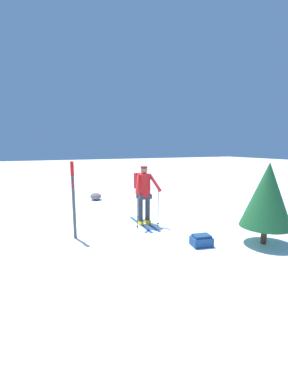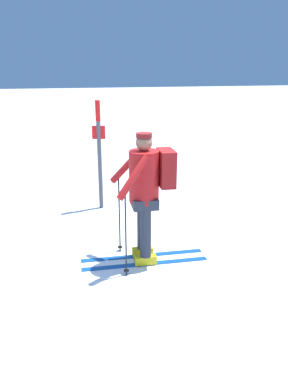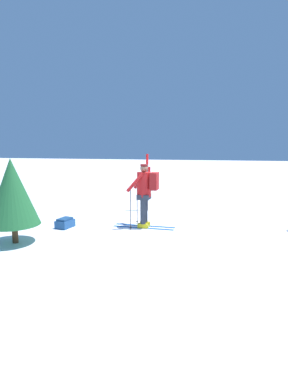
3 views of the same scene
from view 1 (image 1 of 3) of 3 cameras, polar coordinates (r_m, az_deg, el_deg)
name	(u,v)px [view 1 (image 1 of 3)]	position (r m, az deg, el deg)	size (l,w,h in m)	color
ground_plane	(135,226)	(8.00, -2.07, -7.47)	(80.00, 80.00, 0.00)	white
skier	(144,190)	(7.92, -0.10, 0.51)	(1.78, 0.87, 1.82)	#144C9E
dropped_backpack	(201,241)	(6.57, 12.64, -10.48)	(0.45, 0.55, 0.28)	navy
trail_marker	(73,194)	(6.89, -15.43, -0.37)	(0.24, 0.09, 2.04)	#4C4C51
rock_boulder	(96,196)	(11.91, -10.66, -0.96)	(0.58, 0.49, 0.32)	slate
pine_tree	(267,195)	(6.93, 25.72, -0.61)	(1.23, 1.23, 2.05)	#4C331E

